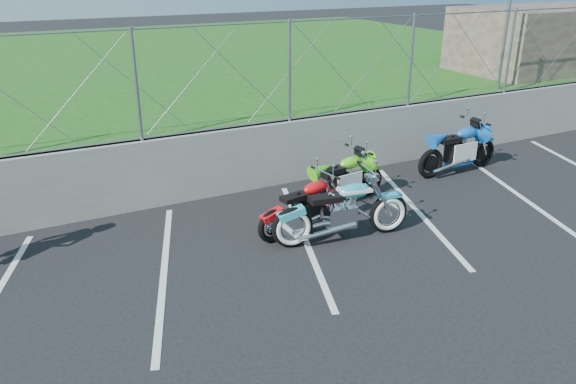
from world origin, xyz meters
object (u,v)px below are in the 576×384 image
naked_orange (308,208)px  sportbike_green (344,181)px  cruiser_turquoise (343,213)px  sportbike_blue (459,151)px

naked_orange → sportbike_green: size_ratio=1.00×
cruiser_turquoise → naked_orange: (-0.36, 0.55, -0.06)m
cruiser_turquoise → sportbike_blue: 4.32m
cruiser_turquoise → sportbike_green: cruiser_turquoise is taller
sportbike_green → cruiser_turquoise: bearing=-130.5°
naked_orange → cruiser_turquoise: bearing=-66.7°
sportbike_green → sportbike_blue: (3.17, 0.33, 0.04)m
sportbike_blue → cruiser_turquoise: bearing=-159.5°
sportbike_blue → sportbike_green: bearing=-175.8°
cruiser_turquoise → sportbike_blue: size_ratio=1.10×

